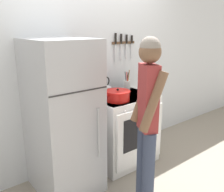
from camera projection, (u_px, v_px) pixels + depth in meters
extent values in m
plane|color=gray|center=(90.00, 157.00, 3.38)|extent=(14.00, 14.00, 0.00)
cube|color=silver|center=(86.00, 63.00, 3.05)|extent=(10.00, 0.06, 2.55)
cube|color=#B7BABF|center=(63.00, 118.00, 2.57)|extent=(0.61, 0.71, 1.60)
cube|color=#2D2D2D|center=(80.00, 92.00, 2.20)|extent=(0.59, 0.01, 0.01)
cylinder|color=#B2B5BA|center=(99.00, 133.00, 2.43)|extent=(0.02, 0.02, 0.51)
cube|color=white|center=(122.00, 129.00, 3.20)|extent=(0.78, 0.62, 0.88)
cube|color=black|center=(122.00, 97.00, 3.09)|extent=(0.77, 0.61, 0.02)
cube|color=black|center=(137.00, 137.00, 2.99)|extent=(0.68, 0.05, 0.66)
cylinder|color=black|center=(118.00, 101.00, 2.89)|extent=(0.20, 0.20, 0.01)
cylinder|color=black|center=(139.00, 96.00, 3.10)|extent=(0.20, 0.20, 0.01)
cylinder|color=black|center=(105.00, 96.00, 3.07)|extent=(0.20, 0.20, 0.01)
cylinder|color=black|center=(126.00, 92.00, 3.29)|extent=(0.20, 0.20, 0.01)
cylinder|color=silver|center=(125.00, 112.00, 2.72)|extent=(0.04, 0.02, 0.04)
cylinder|color=silver|center=(135.00, 109.00, 2.82)|extent=(0.04, 0.02, 0.04)
cylinder|color=silver|center=(145.00, 106.00, 2.91)|extent=(0.04, 0.02, 0.04)
cylinder|color=silver|center=(154.00, 104.00, 3.00)|extent=(0.04, 0.02, 0.04)
cube|color=white|center=(140.00, 137.00, 2.96)|extent=(0.72, 0.03, 0.70)
cube|color=black|center=(141.00, 132.00, 2.92)|extent=(0.55, 0.01, 0.39)
cylinder|color=red|center=(118.00, 96.00, 2.87)|extent=(0.28, 0.28, 0.10)
cylinder|color=red|center=(118.00, 91.00, 2.86)|extent=(0.29, 0.29, 0.02)
sphere|color=black|center=(118.00, 90.00, 2.85)|extent=(0.03, 0.03, 0.03)
cylinder|color=red|center=(107.00, 96.00, 2.77)|extent=(0.03, 0.02, 0.02)
cylinder|color=red|center=(127.00, 91.00, 2.95)|extent=(0.03, 0.02, 0.02)
cylinder|color=silver|center=(105.00, 91.00, 3.06)|extent=(0.16, 0.16, 0.12)
cone|color=silver|center=(105.00, 86.00, 3.04)|extent=(0.15, 0.15, 0.03)
sphere|color=black|center=(105.00, 83.00, 3.04)|extent=(0.02, 0.02, 0.02)
cone|color=silver|center=(110.00, 89.00, 3.11)|extent=(0.09, 0.03, 0.08)
torus|color=black|center=(105.00, 81.00, 3.03)|extent=(0.13, 0.01, 0.13)
cylinder|color=silver|center=(127.00, 86.00, 3.28)|extent=(0.09, 0.09, 0.14)
cylinder|color=#9E7547|center=(128.00, 80.00, 3.25)|extent=(0.06, 0.02, 0.26)
cylinder|color=#232326|center=(127.00, 81.00, 3.26)|extent=(0.04, 0.01, 0.22)
cylinder|color=#B2B5BA|center=(127.00, 83.00, 3.27)|extent=(0.02, 0.04, 0.17)
cylinder|color=#4C4C51|center=(126.00, 80.00, 3.28)|extent=(0.02, 0.04, 0.23)
cylinder|color=#C63D33|center=(127.00, 81.00, 3.26)|extent=(0.02, 0.03, 0.23)
cylinder|color=#38425B|center=(148.00, 173.00, 2.32)|extent=(0.12, 0.12, 0.80)
cylinder|color=#38425B|center=(143.00, 164.00, 2.46)|extent=(0.12, 0.12, 0.80)
cube|color=#9E3333|center=(148.00, 98.00, 2.20)|extent=(0.21, 0.26, 0.60)
cylinder|color=brown|center=(153.00, 102.00, 2.08)|extent=(0.25, 0.18, 0.53)
cylinder|color=brown|center=(143.00, 94.00, 2.32)|extent=(0.25, 0.18, 0.53)
sphere|color=brown|center=(150.00, 52.00, 2.09)|extent=(0.19, 0.19, 0.19)
sphere|color=gray|center=(150.00, 47.00, 2.08)|extent=(0.18, 0.18, 0.18)
cube|color=brown|center=(123.00, 43.00, 3.31)|extent=(0.38, 0.02, 0.03)
cube|color=silver|center=(116.00, 52.00, 3.25)|extent=(0.03, 0.00, 0.24)
cube|color=black|center=(116.00, 38.00, 3.20)|extent=(0.02, 0.02, 0.13)
cube|color=silver|center=(121.00, 52.00, 3.30)|extent=(0.02, 0.00, 0.23)
cube|color=black|center=(121.00, 38.00, 3.26)|extent=(0.02, 0.02, 0.12)
cube|color=silver|center=(126.00, 51.00, 3.36)|extent=(0.03, 0.00, 0.22)
cube|color=black|center=(127.00, 39.00, 3.31)|extent=(0.02, 0.02, 0.10)
cube|color=silver|center=(132.00, 50.00, 3.42)|extent=(0.02, 0.00, 0.22)
cube|color=black|center=(132.00, 39.00, 3.37)|extent=(0.02, 0.02, 0.09)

